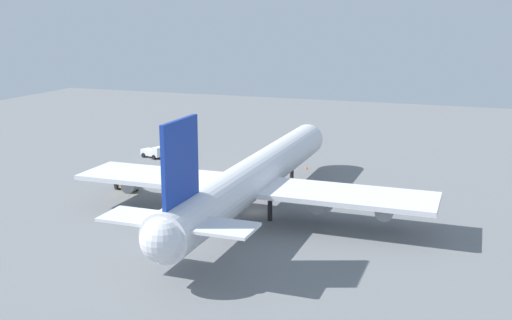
{
  "coord_description": "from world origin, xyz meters",
  "views": [
    {
      "loc": [
        -84.82,
        -31.02,
        29.48
      ],
      "look_at": [
        0.0,
        0.0,
        8.2
      ],
      "focal_mm": 43.56,
      "sensor_mm": 36.0,
      "label": 1
    }
  ],
  "objects_px": {
    "cargo_airplane": "(255,176)",
    "fuel_truck": "(125,183)",
    "safety_cone_nose": "(307,168)",
    "pushback_tractor": "(154,152)",
    "maintenance_van": "(280,154)"
  },
  "relations": [
    {
      "from": "cargo_airplane",
      "to": "pushback_tractor",
      "type": "relative_size",
      "value": 11.51
    },
    {
      "from": "cargo_airplane",
      "to": "pushback_tractor",
      "type": "distance_m",
      "value": 43.26
    },
    {
      "from": "cargo_airplane",
      "to": "maintenance_van",
      "type": "distance_m",
      "value": 36.41
    },
    {
      "from": "maintenance_van",
      "to": "safety_cone_nose",
      "type": "height_order",
      "value": "maintenance_van"
    },
    {
      "from": "fuel_truck",
      "to": "safety_cone_nose",
      "type": "relative_size",
      "value": 8.55
    },
    {
      "from": "cargo_airplane",
      "to": "fuel_truck",
      "type": "height_order",
      "value": "cargo_airplane"
    },
    {
      "from": "pushback_tractor",
      "to": "fuel_truck",
      "type": "xyz_separation_m",
      "value": [
        -23.35,
        -7.58,
        0.01
      ]
    },
    {
      "from": "pushback_tractor",
      "to": "maintenance_van",
      "type": "bearing_deg",
      "value": -73.27
    },
    {
      "from": "maintenance_van",
      "to": "cargo_airplane",
      "type": "bearing_deg",
      "value": -168.21
    },
    {
      "from": "fuel_truck",
      "to": "pushback_tractor",
      "type": "bearing_deg",
      "value": 17.99
    },
    {
      "from": "pushback_tractor",
      "to": "fuel_truck",
      "type": "relative_size",
      "value": 1.04
    },
    {
      "from": "cargo_airplane",
      "to": "pushback_tractor",
      "type": "bearing_deg",
      "value": 49.95
    },
    {
      "from": "pushback_tractor",
      "to": "safety_cone_nose",
      "type": "relative_size",
      "value": 8.85
    },
    {
      "from": "fuel_truck",
      "to": "safety_cone_nose",
      "type": "bearing_deg",
      "value": -45.66
    },
    {
      "from": "pushback_tractor",
      "to": "safety_cone_nose",
      "type": "distance_m",
      "value": 32.97
    }
  ]
}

